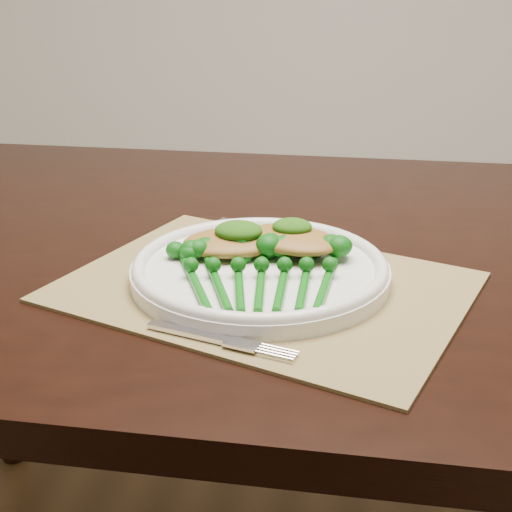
# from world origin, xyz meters

# --- Properties ---
(dining_table) EXTENTS (1.63, 0.96, 0.75)m
(dining_table) POSITION_xyz_m (-0.15, 0.09, 0.38)
(dining_table) COLOR black
(dining_table) RESTS_ON ground
(placemat) EXTENTS (0.53, 0.46, 0.00)m
(placemat) POSITION_xyz_m (-0.21, -0.07, 0.75)
(placemat) COLOR olive
(placemat) RESTS_ON dining_table
(dinner_plate) EXTENTS (0.30, 0.30, 0.03)m
(dinner_plate) POSITION_xyz_m (-0.22, -0.06, 0.77)
(dinner_plate) COLOR white
(dinner_plate) RESTS_ON placemat
(knife) EXTENTS (0.20, 0.09, 0.01)m
(knife) POSITION_xyz_m (-0.21, 0.10, 0.76)
(knife) COLOR silver
(knife) RESTS_ON placemat
(fork) EXTENTS (0.16, 0.06, 0.00)m
(fork) POSITION_xyz_m (-0.23, -0.22, 0.76)
(fork) COLOR silver
(fork) RESTS_ON placemat
(chicken_fillet_left) EXTENTS (0.14, 0.12, 0.02)m
(chicken_fillet_left) POSITION_xyz_m (-0.25, -0.02, 0.78)
(chicken_fillet_left) COLOR olive
(chicken_fillet_left) RESTS_ON dinner_plate
(chicken_fillet_right) EXTENTS (0.14, 0.13, 0.02)m
(chicken_fillet_right) POSITION_xyz_m (-0.18, -0.02, 0.79)
(chicken_fillet_right) COLOR olive
(chicken_fillet_right) RESTS_ON dinner_plate
(pesto_dollop_left) EXTENTS (0.06, 0.05, 0.02)m
(pesto_dollop_left) POSITION_xyz_m (-0.25, -0.02, 0.80)
(pesto_dollop_left) COLOR #174109
(pesto_dollop_left) RESTS_ON chicken_fillet_left
(pesto_dollop_right) EXTENTS (0.05, 0.04, 0.02)m
(pesto_dollop_right) POSITION_xyz_m (-0.18, -0.01, 0.80)
(pesto_dollop_right) COLOR #174109
(pesto_dollop_right) RESTS_ON chicken_fillet_right
(broccolini_bundle) EXTENTS (0.19, 0.20, 0.04)m
(broccolini_bundle) POSITION_xyz_m (-0.21, -0.11, 0.78)
(broccolini_bundle) COLOR #0C5C0F
(broccolini_bundle) RESTS_ON dinner_plate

